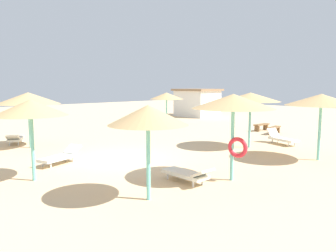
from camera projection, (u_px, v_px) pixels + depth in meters
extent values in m
plane|color=#DBBA8C|center=(119.00, 159.00, 14.54)|extent=(80.00, 80.00, 0.00)
cylinder|color=#6BC6BC|center=(167.00, 111.00, 26.96)|extent=(0.12, 0.12, 2.19)
cone|color=tan|center=(167.00, 96.00, 26.80)|extent=(2.74, 2.74, 0.54)
cylinder|color=#6BC6BC|center=(30.00, 125.00, 16.92)|extent=(0.12, 0.12, 2.38)
cone|color=tan|center=(28.00, 98.00, 16.74)|extent=(3.20, 3.20, 0.60)
cylinder|color=#6BC6BC|center=(250.00, 124.00, 16.94)|extent=(0.12, 0.12, 2.50)
cone|color=tan|center=(251.00, 97.00, 16.76)|extent=(3.02, 3.02, 0.46)
cylinder|color=#6BC6BC|center=(232.00, 143.00, 11.10)|extent=(0.12, 0.12, 2.57)
cone|color=tan|center=(233.00, 101.00, 10.92)|extent=(2.78, 2.78, 0.49)
torus|color=red|center=(238.00, 147.00, 10.95)|extent=(0.71, 0.25, 0.70)
cylinder|color=#6BC6BC|center=(319.00, 132.00, 14.10)|extent=(0.12, 0.12, 2.48)
cone|color=tan|center=(321.00, 100.00, 13.93)|extent=(3.00, 3.00, 0.49)
cylinder|color=#6BC6BC|center=(33.00, 147.00, 11.08)|extent=(0.12, 0.12, 2.33)
cone|color=tan|center=(31.00, 108.00, 10.91)|extent=(2.43, 2.43, 0.54)
cylinder|color=#6BC6BC|center=(148.00, 161.00, 9.20)|extent=(0.12, 0.12, 2.25)
cone|color=tan|center=(148.00, 115.00, 9.04)|extent=(2.25, 2.25, 0.56)
cube|color=silver|center=(148.00, 122.00, 26.47)|extent=(1.10, 1.81, 0.12)
cube|color=silver|center=(143.00, 119.00, 25.75)|extent=(0.72, 0.56, 0.49)
cylinder|color=silver|center=(147.00, 125.00, 25.87)|extent=(0.06, 0.06, 0.22)
cylinder|color=silver|center=(142.00, 125.00, 26.09)|extent=(0.06, 0.06, 0.22)
cylinder|color=silver|center=(155.00, 123.00, 26.91)|extent=(0.06, 0.06, 0.22)
cylinder|color=silver|center=(150.00, 123.00, 27.12)|extent=(0.06, 0.06, 0.22)
cube|color=silver|center=(16.00, 139.00, 18.21)|extent=(1.80, 1.37, 0.12)
cube|color=silver|center=(13.00, 138.00, 17.42)|extent=(0.77, 0.81, 0.32)
cylinder|color=silver|center=(18.00, 143.00, 17.72)|extent=(0.06, 0.06, 0.22)
cylinder|color=silver|center=(9.00, 144.00, 17.60)|extent=(0.06, 0.06, 0.22)
cylinder|color=silver|center=(22.00, 140.00, 18.86)|extent=(0.06, 0.06, 0.22)
cylinder|color=silver|center=(14.00, 140.00, 18.75)|extent=(0.06, 0.06, 0.22)
cube|color=silver|center=(283.00, 139.00, 17.97)|extent=(1.81, 1.12, 0.12)
cube|color=silver|center=(273.00, 133.00, 18.64)|extent=(0.58, 0.73, 0.48)
cylinder|color=silver|center=(272.00, 141.00, 18.42)|extent=(0.06, 0.06, 0.22)
cylinder|color=silver|center=(278.00, 140.00, 18.62)|extent=(0.06, 0.06, 0.22)
cylinder|color=silver|center=(289.00, 145.00, 17.36)|extent=(0.06, 0.06, 0.22)
cylinder|color=silver|center=(295.00, 144.00, 17.55)|extent=(0.06, 0.06, 0.22)
cube|color=silver|center=(185.00, 174.00, 11.02)|extent=(1.71, 0.68, 0.12)
cube|color=silver|center=(203.00, 173.00, 10.41)|extent=(0.54, 0.65, 0.32)
cylinder|color=silver|center=(202.00, 181.00, 10.75)|extent=(0.06, 0.06, 0.22)
cylinder|color=silver|center=(193.00, 184.00, 10.46)|extent=(0.06, 0.06, 0.22)
cylinder|color=silver|center=(177.00, 174.00, 11.63)|extent=(0.06, 0.06, 0.22)
cylinder|color=silver|center=(168.00, 176.00, 11.33)|extent=(0.06, 0.06, 0.22)
cube|color=silver|center=(58.00, 158.00, 13.46)|extent=(1.12, 1.81, 0.12)
cube|color=silver|center=(72.00, 149.00, 14.13)|extent=(0.76, 0.67, 0.38)
cylinder|color=silver|center=(66.00, 158.00, 14.11)|extent=(0.06, 0.06, 0.22)
cylinder|color=silver|center=(73.00, 159.00, 13.90)|extent=(0.06, 0.06, 0.22)
cylinder|color=silver|center=(43.00, 164.00, 13.06)|extent=(0.06, 0.06, 0.22)
cylinder|color=silver|center=(51.00, 165.00, 12.85)|extent=(0.06, 0.06, 0.22)
cube|color=brown|center=(262.00, 124.00, 23.31)|extent=(0.45, 1.51, 0.08)
cube|color=brown|center=(257.00, 129.00, 22.98)|extent=(0.36, 0.13, 0.41)
cube|color=brown|center=(266.00, 127.00, 23.70)|extent=(0.36, 0.13, 0.41)
cube|color=brown|center=(274.00, 127.00, 21.76)|extent=(0.64, 1.55, 0.08)
cube|color=brown|center=(271.00, 132.00, 21.36)|extent=(0.37, 0.18, 0.41)
cube|color=brown|center=(277.00, 130.00, 22.23)|extent=(0.37, 0.18, 0.41)
cube|color=white|center=(197.00, 104.00, 33.99)|extent=(3.74, 3.23, 2.64)
cube|color=#8C6B4C|center=(197.00, 90.00, 33.81)|extent=(4.14, 3.63, 0.20)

